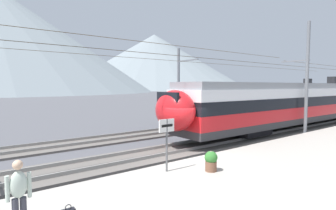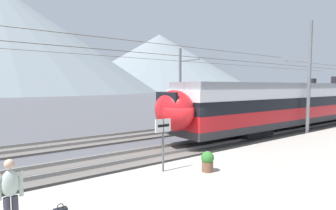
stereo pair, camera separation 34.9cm
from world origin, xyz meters
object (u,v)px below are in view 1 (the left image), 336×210
train_near_platform (307,102)px  catenary_mast_far_side (180,84)px  catenary_mast_mid (305,77)px  potted_plant_platform_edge (211,160)px  train_far_track (286,98)px  platform_sign (167,133)px  passenger_walking (19,193)px

train_near_platform → catenary_mast_far_side: bearing=140.2°
catenary_mast_mid → potted_plant_platform_edge: 13.28m
catenary_mast_mid → catenary_mast_far_side: (-4.55, 9.00, -0.52)m
catenary_mast_far_side → potted_plant_platform_edge: bearing=-124.9°
train_far_track → catenary_mast_mid: catenary_mast_mid is taller
train_far_track → platform_sign: train_far_track is taller
train_near_platform → catenary_mast_mid: 4.95m
catenary_mast_mid → platform_sign: size_ratio=21.50×
potted_plant_platform_edge → passenger_walking: bearing=-176.0°
platform_sign → potted_plant_platform_edge: platform_sign is taller
train_near_platform → passenger_walking: bearing=-168.7°
potted_plant_platform_edge → train_far_track: bearing=22.6°
platform_sign → passenger_walking: (-5.29, -1.50, -0.57)m
passenger_walking → potted_plant_platform_edge: passenger_walking is taller
platform_sign → passenger_walking: platform_sign is taller
passenger_walking → train_far_track: bearing=18.6°
catenary_mast_far_side → platform_sign: (-9.39, -10.43, -1.96)m
catenary_mast_mid → catenary_mast_far_side: 10.10m
train_far_track → potted_plant_platform_edge: bearing=-157.4°
train_far_track → platform_sign: (-23.66, -8.25, -0.43)m
platform_sign → catenary_mast_far_side: bearing=48.0°
train_near_platform → train_far_track: 7.52m
train_far_track → passenger_walking: size_ratio=19.10×
train_far_track → catenary_mast_mid: 12.04m
catenary_mast_mid → passenger_walking: size_ratio=26.14×
potted_plant_platform_edge → platform_sign: bearing=143.4°
passenger_walking → potted_plant_platform_edge: bearing=4.0°
train_far_track → passenger_walking: train_far_track is taller
passenger_walking → potted_plant_platform_edge: (6.69, 0.46, -0.51)m
train_far_track → catenary_mast_far_side: 14.51m
catenary_mast_far_side → potted_plant_platform_edge: 14.31m
train_far_track → catenary_mast_far_side: size_ratio=0.73×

